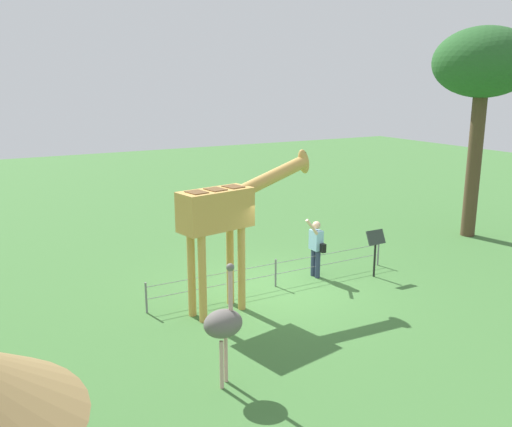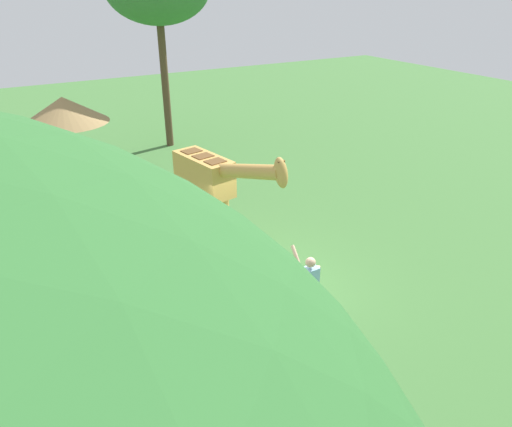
{
  "view_description": "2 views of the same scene",
  "coord_description": "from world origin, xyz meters",
  "px_view_note": "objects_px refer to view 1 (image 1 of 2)",
  "views": [
    {
      "loc": [
        -6.98,
        -11.31,
        5.25
      ],
      "look_at": [
        -0.41,
        0.53,
        1.96
      ],
      "focal_mm": 38.16,
      "sensor_mm": 36.0,
      "label": 1
    },
    {
      "loc": [
        8.01,
        -4.84,
        6.71
      ],
      "look_at": [
        -1.04,
        0.38,
        1.58
      ],
      "focal_mm": 33.14,
      "sensor_mm": 36.0,
      "label": 2
    }
  ],
  "objects_px": {
    "tree_northeast": "(483,67)",
    "info_sign": "(375,244)",
    "ostrich": "(223,324)",
    "zebra": "(4,406)",
    "giraffe": "(227,213)",
    "visitor": "(316,245)"
  },
  "relations": [
    {
      "from": "zebra",
      "to": "ostrich",
      "type": "xyz_separation_m",
      "value": [
        3.55,
        0.82,
        0.01
      ]
    },
    {
      "from": "tree_northeast",
      "to": "info_sign",
      "type": "height_order",
      "value": "tree_northeast"
    },
    {
      "from": "giraffe",
      "to": "visitor",
      "type": "xyz_separation_m",
      "value": [
        3.06,
        0.78,
        -1.43
      ]
    },
    {
      "from": "giraffe",
      "to": "ostrich",
      "type": "relative_size",
      "value": 1.7
    },
    {
      "from": "visitor",
      "to": "tree_northeast",
      "type": "relative_size",
      "value": 0.25
    },
    {
      "from": "visitor",
      "to": "zebra",
      "type": "distance_m",
      "value": 9.34
    },
    {
      "from": "tree_northeast",
      "to": "info_sign",
      "type": "xyz_separation_m",
      "value": [
        -5.67,
        -1.63,
        -4.77
      ]
    },
    {
      "from": "tree_northeast",
      "to": "ostrich",
      "type": "bearing_deg",
      "value": -158.52
    },
    {
      "from": "ostrich",
      "to": "tree_northeast",
      "type": "height_order",
      "value": "tree_northeast"
    },
    {
      "from": "giraffe",
      "to": "ostrich",
      "type": "distance_m",
      "value": 3.54
    },
    {
      "from": "zebra",
      "to": "ostrich",
      "type": "height_order",
      "value": "ostrich"
    },
    {
      "from": "info_sign",
      "to": "tree_northeast",
      "type": "bearing_deg",
      "value": 16.01
    },
    {
      "from": "zebra",
      "to": "tree_northeast",
      "type": "xyz_separation_m",
      "value": [
        15.24,
        5.42,
        4.55
      ]
    },
    {
      "from": "tree_northeast",
      "to": "giraffe",
      "type": "bearing_deg",
      "value": -170.89
    },
    {
      "from": "visitor",
      "to": "tree_northeast",
      "type": "xyz_separation_m",
      "value": [
        7.09,
        0.85,
        4.81
      ]
    },
    {
      "from": "ostrich",
      "to": "tree_northeast",
      "type": "distance_m",
      "value": 13.36
    },
    {
      "from": "zebra",
      "to": "tree_northeast",
      "type": "bearing_deg",
      "value": 19.58
    },
    {
      "from": "tree_northeast",
      "to": "visitor",
      "type": "bearing_deg",
      "value": -173.15
    },
    {
      "from": "ostrich",
      "to": "zebra",
      "type": "bearing_deg",
      "value": -166.98
    },
    {
      "from": "visitor",
      "to": "ostrich",
      "type": "xyz_separation_m",
      "value": [
        -4.6,
        -3.75,
        0.27
      ]
    },
    {
      "from": "visitor",
      "to": "tree_northeast",
      "type": "height_order",
      "value": "tree_northeast"
    },
    {
      "from": "visitor",
      "to": "zebra",
      "type": "xyz_separation_m",
      "value": [
        -8.14,
        -4.57,
        0.26
      ]
    }
  ]
}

